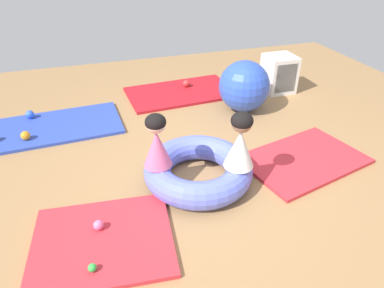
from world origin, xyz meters
name	(u,v)px	position (x,y,z in m)	size (l,w,h in m)	color
ground_plane	(210,177)	(0.00, 0.00, 0.00)	(8.00, 8.00, 0.00)	#9E7549
gym_mat_front	(181,92)	(0.30, 2.15, 0.02)	(1.61, 0.95, 0.04)	#B21923
gym_mat_far_right	(103,241)	(-1.14, -0.55, 0.02)	(1.12, 0.94, 0.04)	red
gym_mat_center_rear	(303,160)	(1.08, -0.03, 0.02)	(1.30, 0.85, 0.04)	red
gym_mat_far_left	(48,128)	(-1.64, 1.57, 0.02)	(1.82, 0.90, 0.04)	#2D47B7
inflatable_cushion	(198,169)	(-0.13, 0.00, 0.13)	(1.09, 1.09, 0.27)	#6070E5
child_in_pink	(157,141)	(-0.53, 0.02, 0.53)	(0.38, 0.38, 0.53)	#E5608E
child_in_white	(240,141)	(0.19, -0.23, 0.54)	(0.40, 0.40, 0.56)	white
play_ball_red	(186,83)	(0.43, 2.29, 0.09)	(0.11, 0.11, 0.11)	red
play_ball_pink	(98,225)	(-1.15, -0.43, 0.08)	(0.09, 0.09, 0.09)	pink
play_ball_green	(92,268)	(-1.23, -0.84, 0.07)	(0.06, 0.06, 0.06)	green
play_ball_orange	(25,136)	(-1.86, 1.31, 0.09)	(0.11, 0.11, 0.11)	orange
play_ball_blue	(30,114)	(-1.85, 1.89, 0.09)	(0.11, 0.11, 0.11)	blue
exercise_ball_large	(244,86)	(0.98, 1.35, 0.35)	(0.70, 0.70, 0.70)	blue
storage_cube	(280,74)	(1.78, 1.78, 0.28)	(0.44, 0.44, 0.56)	white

